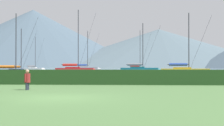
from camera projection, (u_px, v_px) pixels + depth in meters
The scene contains 15 objects.
ground_plane at pixel (59, 98), 14.66m from camera, with size 1000.00×1000.00×0.00m, color #517A42.
harbor_water at pixel (125, 69), 151.39m from camera, with size 320.00×246.00×0.00m, color slate.
hedge_line at pixel (90, 77), 25.64m from camera, with size 80.00×1.20×1.18m, color #284C23.
sailboat_slip_0 at pixel (140, 70), 64.66m from camera, with size 8.72×3.23×10.10m.
sailboat_slip_1 at pixel (19, 72), 52.65m from camera, with size 6.59×2.24×7.62m.
sailboat_slip_4 at pixel (138, 70), 83.55m from camera, with size 7.04×2.35×10.81m.
sailboat_slip_5 at pixel (186, 72), 48.30m from camera, with size 8.26×3.17×9.46m.
sailboat_slip_6 at pixel (34, 69), 101.74m from camera, with size 7.41×2.97×10.79m.
sailboat_slip_7 at pixel (13, 74), 38.97m from camera, with size 6.67×2.33×7.84m.
sailboat_slip_10 at pixel (76, 70), 61.72m from camera, with size 8.36×2.76×12.29m.
sailboat_slip_11 at pixel (86, 69), 98.53m from camera, with size 8.97×2.72×12.28m.
person_seated_viewer at pixel (27, 79), 19.63m from camera, with size 0.36×0.56×1.25m.
distant_hill_west_ridge at pixel (33, 39), 440.59m from camera, with size 301.70×301.70×78.94m, color #4C6070.
distant_hill_central_peak at pixel (24, 46), 400.62m from camera, with size 188.94×188.94×53.36m, color slate.
distant_hill_east_ridge at pixel (159, 48), 424.84m from camera, with size 304.21×304.21×50.52m, color slate.
Camera 1 is at (3.30, -14.50, 1.43)m, focal length 51.80 mm.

